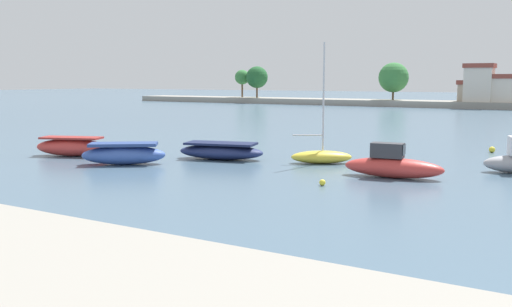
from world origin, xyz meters
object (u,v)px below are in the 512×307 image
Objects in this scene: moored_boat_2 at (72,147)px; mooring_buoy_3 at (322,183)px; mooring_buoy_2 at (492,150)px; moored_boat_5 at (321,156)px; moored_boat_4 at (221,151)px; moored_boat_6 at (393,166)px; moored_boat_3 at (124,154)px.

mooring_buoy_3 is (16.76, -1.08, -0.42)m from moored_boat_2.
moored_boat_5 is at bearing -127.58° from mooring_buoy_2.
moored_boat_2 is at bearing -172.31° from moored_boat_4.
moored_boat_6 is at bearing -57.72° from moored_boat_5.
moored_boat_3 is 14.09m from moored_boat_6.
mooring_buoy_2 reaches higher than mooring_buoy_3.
moored_boat_6 reaches higher than mooring_buoy_3.
moored_boat_4 is 9.38m from mooring_buoy_3.
moored_boat_5 is (14.12, 4.82, -0.14)m from moored_boat_2.
moored_boat_3 reaches higher than mooring_buoy_2.
mooring_buoy_2 is 1.41× the size of mooring_buoy_3.
moored_boat_2 reaches higher than moored_boat_4.
moored_boat_2 is at bearing 168.25° from moored_boat_5.
moored_boat_3 is (5.08, -0.92, 0.01)m from moored_boat_2.
moored_boat_4 is 19.50× the size of mooring_buoy_3.
moored_boat_6 is 12.30m from mooring_buoy_2.
moored_boat_5 reaches higher than moored_boat_2.
moored_boat_6 is at bearing -102.88° from mooring_buoy_2.
mooring_buoy_3 is at bearing -96.38° from moored_boat_5.
moored_boat_5 is 6.46m from mooring_buoy_3.
moored_boat_3 is 11.84× the size of mooring_buoy_2.
moored_boat_5 is 1.39× the size of moored_boat_6.
moored_boat_2 is at bearing 134.82° from moored_boat_3.
moored_boat_6 is at bearing -18.99° from moored_boat_4.
moored_boat_5 reaches higher than moored_boat_4.
moored_boat_5 is at bearing -2.53° from moored_boat_3.
moored_boat_3 is 10.71m from moored_boat_5.
moored_boat_5 is (5.62, 1.46, -0.05)m from moored_boat_4.
moored_boat_3 is 11.70m from mooring_buoy_3.
moored_boat_6 reaches higher than mooring_buoy_2.
mooring_buoy_2 is at bearing 13.53° from moored_boat_2.
moored_boat_3 is 5.48m from moored_boat_4.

